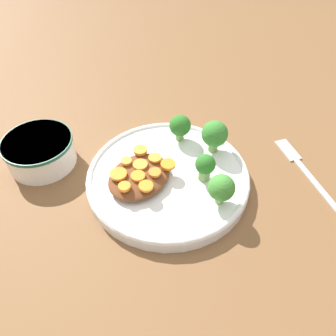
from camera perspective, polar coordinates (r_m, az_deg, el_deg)
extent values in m
plane|color=brown|center=(0.56, 0.00, -2.48)|extent=(4.00, 4.00, 0.00)
cylinder|color=white|center=(0.55, 0.00, -1.80)|extent=(0.27, 0.27, 0.02)
torus|color=white|center=(0.55, 0.00, -1.09)|extent=(0.27, 0.27, 0.01)
cylinder|color=white|center=(0.62, -21.35, 2.70)|extent=(0.12, 0.12, 0.05)
cylinder|color=#235B47|center=(0.61, -21.92, 4.26)|extent=(0.12, 0.12, 0.01)
cylinder|color=white|center=(0.61, -21.74, 3.77)|extent=(0.10, 0.10, 0.01)
ellipsoid|color=brown|center=(0.53, -5.00, -1.40)|extent=(0.09, 0.11, 0.02)
cylinder|color=#759E51|center=(0.53, 6.34, -0.90)|extent=(0.02, 0.02, 0.02)
sphere|color=#286B23|center=(0.52, 6.53, 0.66)|extent=(0.03, 0.03, 0.03)
cylinder|color=#759E51|center=(0.59, 7.88, 4.06)|extent=(0.02, 0.02, 0.02)
sphere|color=#337A2D|center=(0.57, 8.13, 5.93)|extent=(0.05, 0.05, 0.05)
cylinder|color=#759E51|center=(0.60, 2.06, 5.86)|extent=(0.02, 0.02, 0.02)
sphere|color=#286B23|center=(0.59, 2.11, 7.41)|extent=(0.04, 0.04, 0.04)
cylinder|color=#7FA85B|center=(0.50, 8.78, -5.31)|extent=(0.01, 0.01, 0.02)
sphere|color=#3D8433|center=(0.49, 9.06, -3.69)|extent=(0.04, 0.04, 0.04)
cylinder|color=orange|center=(0.55, -4.97, 3.00)|extent=(0.02, 0.02, 0.01)
cylinder|color=orange|center=(0.52, -2.32, -0.81)|extent=(0.02, 0.02, 0.01)
cylinder|color=orange|center=(0.51, -5.25, -1.42)|extent=(0.02, 0.02, 0.00)
cylinder|color=orange|center=(0.50, -3.83, -3.19)|extent=(0.02, 0.02, 0.00)
cylinder|color=orange|center=(0.50, -7.59, -3.23)|extent=(0.02, 0.02, 0.01)
cylinder|color=orange|center=(0.53, -4.86, 0.59)|extent=(0.02, 0.02, 0.00)
cylinder|color=orange|center=(0.52, -8.63, -1.07)|extent=(0.03, 0.03, 0.00)
cylinder|color=orange|center=(0.54, -2.24, 1.82)|extent=(0.02, 0.02, 0.00)
cylinder|color=orange|center=(0.54, -7.25, 1.18)|extent=(0.02, 0.02, 0.01)
cylinder|color=orange|center=(0.53, -0.02, 0.82)|extent=(0.02, 0.02, 0.01)
cube|color=silver|center=(0.61, 24.64, -2.79)|extent=(0.11, 0.09, 0.01)
cube|color=silver|center=(0.65, 20.18, 3.04)|extent=(0.06, 0.05, 0.01)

